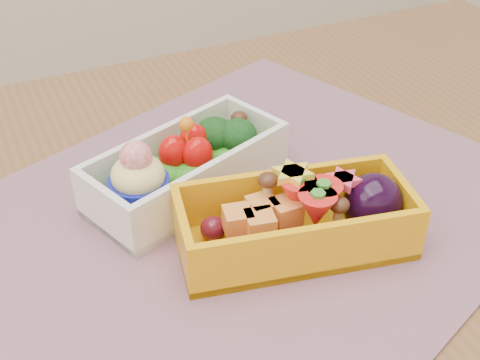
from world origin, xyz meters
name	(u,v)px	position (x,y,z in m)	size (l,w,h in m)	color
table	(231,330)	(0.00, 0.00, 0.65)	(1.20, 0.80, 0.75)	brown
placemat	(235,220)	(0.02, 0.04, 0.75)	(0.54, 0.42, 0.00)	#96686E
bento_white	(186,167)	(0.00, 0.09, 0.78)	(0.21, 0.15, 0.08)	white
bento_yellow	(300,219)	(0.06, -0.02, 0.78)	(0.21, 0.12, 0.06)	#E69E0B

